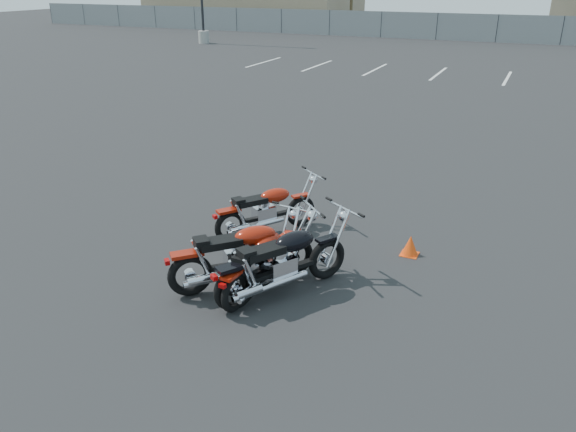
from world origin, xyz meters
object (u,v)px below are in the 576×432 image
at_px(motorcycle_second_black, 283,262).
at_px(motorcycle_third_red, 262,262).
at_px(motorcycle_rear_red, 242,255).
at_px(motorcycle_front_red, 266,210).

relative_size(motorcycle_second_black, motorcycle_third_red, 1.07).
bearing_deg(motorcycle_rear_red, motorcycle_front_red, 105.72).
bearing_deg(motorcycle_second_black, motorcycle_rear_red, -175.63).
xyz_separation_m(motorcycle_front_red, motorcycle_third_red, (0.78, -1.70, -0.01)).
height_order(motorcycle_front_red, motorcycle_second_black, motorcycle_second_black).
bearing_deg(motorcycle_front_red, motorcycle_second_black, -56.84).
relative_size(motorcycle_front_red, motorcycle_third_red, 0.93).
distance_m(motorcycle_second_black, motorcycle_third_red, 0.34).
distance_m(motorcycle_front_red, motorcycle_second_black, 2.02).
relative_size(motorcycle_third_red, motorcycle_rear_red, 1.03).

